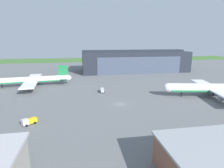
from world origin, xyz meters
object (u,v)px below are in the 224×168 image
at_px(airliner_near_left, 213,88).
at_px(pushback_tractor, 102,90).
at_px(airliner_far_right, 31,80).
at_px(stair_truck, 29,121).
at_px(maintenance_hangar, 134,61).

height_order(airliner_near_left, pushback_tractor, airliner_near_left).
relative_size(airliner_far_right, stair_truck, 10.32).
distance_m(airliner_near_left, airliner_far_right, 97.00).
height_order(airliner_near_left, stair_truck, airliner_near_left).
xyz_separation_m(airliner_far_right, stair_truck, (12.00, -52.23, -2.74)).
bearing_deg(airliner_far_right, airliner_near_left, -21.68).
distance_m(stair_truck, pushback_tractor, 42.72).
height_order(airliner_far_right, pushback_tractor, airliner_far_right).
xyz_separation_m(maintenance_hangar, pushback_tractor, (-35.86, -65.11, -7.49)).
height_order(maintenance_hangar, airliner_far_right, maintenance_hangar).
bearing_deg(maintenance_hangar, stair_truck, -122.88).
bearing_deg(stair_truck, airliner_far_right, 102.94).
bearing_deg(airliner_near_left, airliner_far_right, 158.32).
bearing_deg(pushback_tractor, airliner_near_left, -17.89).
bearing_deg(airliner_near_left, maintenance_hangar, 100.34).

